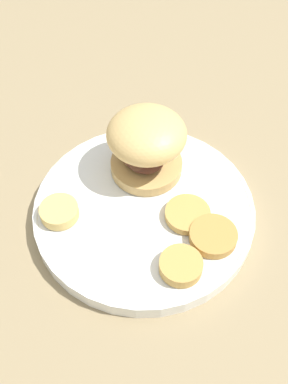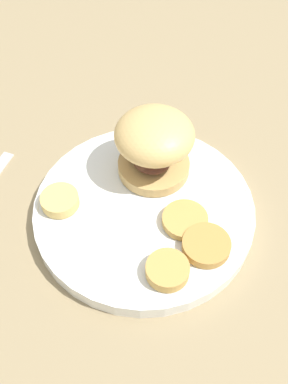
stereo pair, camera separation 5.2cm
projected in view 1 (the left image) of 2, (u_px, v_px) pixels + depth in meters
ground_plane at (144, 215)px, 0.56m from camera, size 4.00×4.00×0.00m
dinner_plate at (144, 209)px, 0.55m from camera, size 0.27×0.27×0.02m
sandwich at (145, 144)px, 0.54m from camera, size 0.10×0.11×0.09m
potato_round_0 at (59, 212)px, 0.53m from camera, size 0.05×0.05×0.01m
potato_round_1 at (213, 236)px, 0.51m from camera, size 0.05×0.05×0.01m
potato_round_2 at (188, 214)px, 0.53m from camera, size 0.05×0.05×0.01m
potato_round_3 at (181, 266)px, 0.48m from camera, size 0.05×0.05×0.01m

